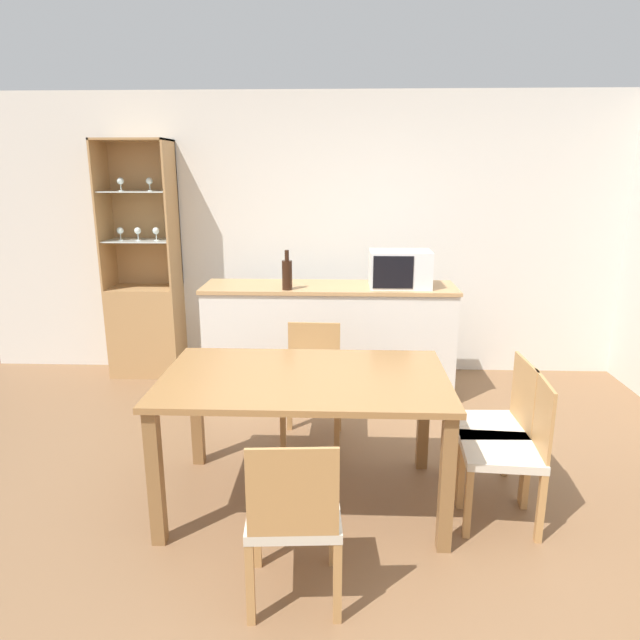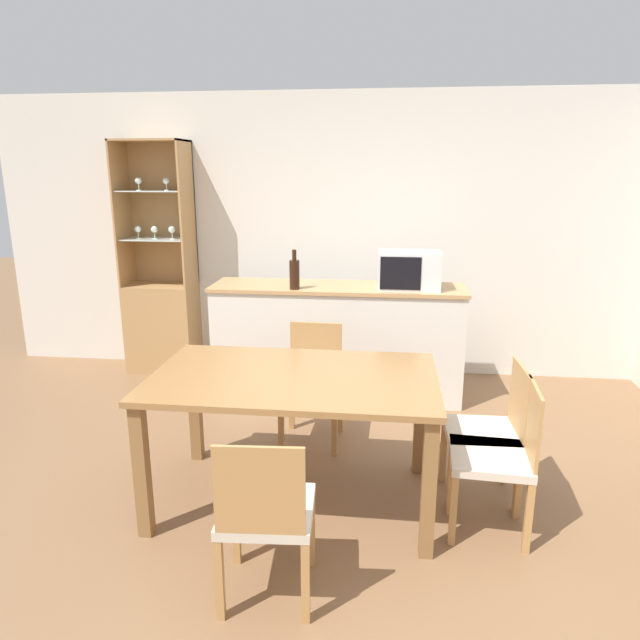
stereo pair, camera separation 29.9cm
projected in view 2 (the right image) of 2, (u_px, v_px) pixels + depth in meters
The scene contains 11 objects.
ground_plane at pixel (324, 531), 3.05m from camera, with size 18.00×18.00×0.00m, color brown.
wall_back at pixel (356, 237), 5.25m from camera, with size 6.80×0.06×2.55m.
kitchen_counter at pixel (337, 341), 4.80m from camera, with size 2.08×0.54×0.95m.
display_cabinet at pixel (162, 307), 5.42m from camera, with size 0.63×0.39×2.13m.
dining_table at pixel (294, 392), 3.17m from camera, with size 1.58×0.96×0.77m.
dining_chair_side_right_near at pixel (499, 457), 2.97m from camera, with size 0.43×0.43×0.82m.
dining_chair_head_near at pixel (266, 514), 2.47m from camera, with size 0.43×0.43×0.82m.
dining_chair_head_far at pixel (313, 383), 4.00m from camera, with size 0.42×0.42×0.82m.
dining_chair_side_right_far at pixel (489, 432), 3.25m from camera, with size 0.42×0.42×0.82m.
microwave at pixel (409, 270), 4.54m from camera, with size 0.49×0.33×0.30m.
wine_bottle at pixel (294, 274), 4.52m from camera, with size 0.08×0.08×0.32m.
Camera 2 is at (0.29, -2.64, 1.87)m, focal length 32.00 mm.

